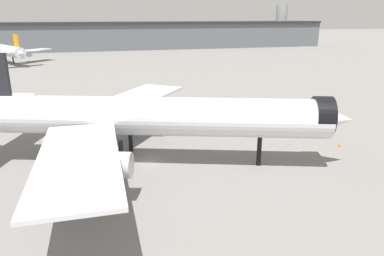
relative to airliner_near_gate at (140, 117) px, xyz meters
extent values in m
plane|color=slate|center=(0.80, -0.30, -6.86)|extent=(900.00, 900.00, 0.00)
cylinder|color=silver|center=(0.39, -0.12, 0.12)|extent=(50.67, 20.23, 5.37)
cone|color=silver|center=(24.94, -7.67, 0.12)|extent=(7.20, 6.77, 5.26)
cylinder|color=black|center=(23.91, -7.35, 0.53)|extent=(3.91, 5.90, 5.43)
cube|color=silver|center=(0.79, 14.66, -0.55)|extent=(20.01, 23.64, 0.43)
cylinder|color=#B7BAC1|center=(1.16, 11.64, -2.32)|extent=(7.74, 4.94, 2.95)
cube|color=silver|center=(-7.58, -12.57, -0.55)|extent=(8.58, 23.24, 0.43)
cylinder|color=#B7BAC1|center=(-5.58, -10.28, -2.32)|extent=(7.74, 4.94, 2.95)
cube|color=silver|center=(-19.46, 12.22, 0.66)|extent=(7.14, 10.20, 0.32)
cylinder|color=black|center=(16.10, -4.95, -4.71)|extent=(0.64, 0.64, 4.30)
cylinder|color=black|center=(-1.24, 3.33, -4.71)|extent=(0.64, 0.64, 4.30)
cylinder|color=black|center=(-2.89, -2.06, -4.71)|extent=(0.64, 0.64, 4.30)
cylinder|color=silver|center=(-46.39, 126.14, -0.99)|extent=(23.32, 34.94, 4.51)
cone|color=silver|center=(-36.67, 109.83, -0.99)|extent=(6.69, 7.24, 4.29)
cube|color=silver|center=(-35.60, 129.14, -1.56)|extent=(15.83, 16.86, 0.36)
cylinder|color=#B7BAC1|center=(-37.83, 128.87, -3.05)|extent=(4.86, 5.84, 2.48)
cube|color=orange|center=(-38.23, 112.44, 2.62)|extent=(2.72, 4.15, 7.22)
cube|color=silver|center=(-41.74, 109.46, -0.54)|extent=(7.62, 6.44, 0.27)
cube|color=silver|center=(-33.93, 114.12, -0.54)|extent=(7.62, 6.44, 0.27)
cylinder|color=black|center=(-47.46, 123.30, -5.05)|extent=(0.54, 0.54, 3.61)
cylinder|color=black|center=(-43.38, 125.73, -5.05)|extent=(0.54, 0.54, 3.61)
cube|color=slate|center=(28.47, 183.90, 0.83)|extent=(223.22, 27.45, 15.39)
cube|color=#232628|center=(28.47, 183.90, 9.13)|extent=(223.28, 29.54, 1.20)
cylinder|color=#939399|center=(116.11, 186.49, 6.85)|extent=(7.52, 7.52, 27.41)
cone|color=#F2600C|center=(31.94, -1.22, -6.54)|extent=(0.51, 0.51, 0.64)
camera|label=1|loc=(-4.28, -48.60, 13.59)|focal=33.53mm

